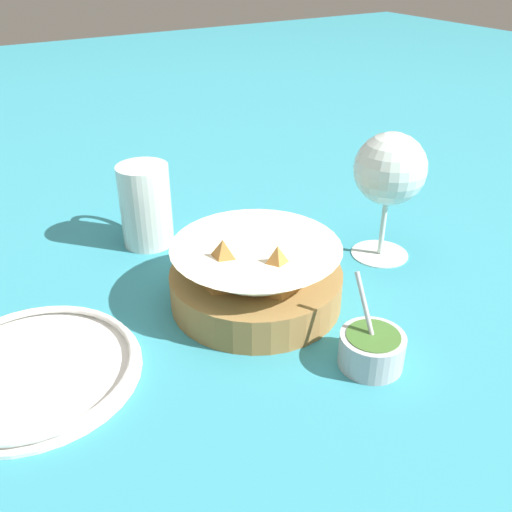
% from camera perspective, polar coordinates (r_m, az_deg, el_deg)
% --- Properties ---
extents(ground_plane, '(4.00, 4.00, 0.00)m').
position_cam_1_polar(ground_plane, '(0.69, 3.05, -4.64)').
color(ground_plane, teal).
extents(food_basket, '(0.20, 0.20, 0.10)m').
position_cam_1_polar(food_basket, '(0.67, -0.00, -2.04)').
color(food_basket, olive).
rests_on(food_basket, ground_plane).
extents(sauce_cup, '(0.07, 0.07, 0.10)m').
position_cam_1_polar(sauce_cup, '(0.60, 11.50, -9.02)').
color(sauce_cup, '#B7B7BC').
rests_on(sauce_cup, ground_plane).
extents(wine_glass, '(0.09, 0.09, 0.17)m').
position_cam_1_polar(wine_glass, '(0.76, 13.22, 8.13)').
color(wine_glass, silver).
rests_on(wine_glass, ground_plane).
extents(beer_mug, '(0.12, 0.07, 0.12)m').
position_cam_1_polar(beer_mug, '(0.81, -11.01, 4.78)').
color(beer_mug, silver).
rests_on(beer_mug, ground_plane).
extents(side_plate, '(0.22, 0.22, 0.01)m').
position_cam_1_polar(side_plate, '(0.63, -21.35, -10.48)').
color(side_plate, white).
rests_on(side_plate, ground_plane).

